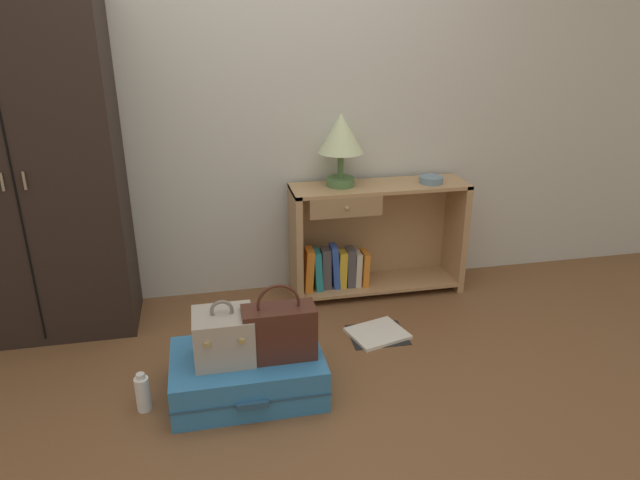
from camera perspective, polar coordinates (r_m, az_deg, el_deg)
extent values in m
plane|color=brown|center=(2.65, -1.72, -18.50)|extent=(9.00, 9.00, 0.00)
cube|color=beige|center=(3.54, -6.43, 14.93)|extent=(6.40, 0.10, 2.60)
cube|color=black|center=(3.41, -26.88, 6.23)|extent=(0.94, 0.45, 1.87)
cube|color=black|center=(3.20, -27.82, 5.14)|extent=(0.01, 0.01, 1.77)
cylinder|color=gray|center=(3.21, -28.71, 5.01)|extent=(0.01, 0.01, 0.09)
cylinder|color=gray|center=(3.18, -26.99, 5.19)|extent=(0.01, 0.01, 0.09)
cube|color=tan|center=(3.57, -2.39, -0.55)|extent=(0.04, 0.31, 0.72)
cube|color=tan|center=(3.87, 13.11, 0.67)|extent=(0.04, 0.31, 0.72)
cube|color=tan|center=(3.57, 5.88, 5.25)|extent=(1.09, 0.31, 0.02)
cube|color=tan|center=(3.81, 5.50, -4.15)|extent=(1.01, 0.31, 0.02)
cube|color=tan|center=(3.82, 5.02, 0.90)|extent=(1.01, 0.01, 0.70)
cube|color=#9D7950|center=(3.40, 2.59, 3.21)|extent=(0.44, 0.02, 0.12)
sphere|color=#9E844C|center=(3.38, 2.66, 3.13)|extent=(0.02, 0.02, 0.02)
cube|color=orange|center=(3.63, -1.14, -2.89)|extent=(0.06, 0.12, 0.27)
cube|color=teal|center=(3.64, -0.27, -2.92)|extent=(0.06, 0.12, 0.26)
cube|color=#4C474C|center=(3.65, 0.57, -2.79)|extent=(0.06, 0.09, 0.27)
cube|color=#2D51B2|center=(3.65, 1.45, -2.58)|extent=(0.06, 0.10, 0.29)
cube|color=gold|center=(3.67, 2.16, -2.85)|extent=(0.06, 0.09, 0.24)
cube|color=#4C474C|center=(3.68, 2.98, -2.65)|extent=(0.05, 0.10, 0.25)
cube|color=beige|center=(3.70, 3.69, -2.82)|extent=(0.04, 0.10, 0.22)
cube|color=orange|center=(3.71, 4.36, -2.74)|extent=(0.04, 0.13, 0.22)
cylinder|color=#4C7542|center=(3.53, 2.01, 5.74)|extent=(0.17, 0.17, 0.05)
cylinder|color=#4C7542|center=(3.50, 2.03, 7.35)|extent=(0.04, 0.04, 0.15)
cone|color=beige|center=(3.46, 2.08, 10.43)|extent=(0.27, 0.27, 0.23)
cylinder|color=slate|center=(3.65, 10.84, 5.83)|extent=(0.15, 0.15, 0.04)
cube|color=teal|center=(2.85, -7.11, -12.85)|extent=(0.71, 0.46, 0.21)
cube|color=#285071|center=(2.85, -7.11, -12.85)|extent=(0.71, 0.47, 0.01)
cube|color=#285071|center=(2.65, -6.62, -15.80)|extent=(0.14, 0.02, 0.03)
cube|color=#A89E8E|center=(2.72, -9.43, -9.31)|extent=(0.27, 0.23, 0.23)
torus|color=slate|center=(2.65, -9.61, -6.85)|extent=(0.11, 0.02, 0.11)
cube|color=tan|center=(2.59, -11.00, -10.06)|extent=(0.02, 0.01, 0.02)
cube|color=tan|center=(2.59, -7.68, -9.80)|extent=(0.02, 0.01, 0.02)
cube|color=#472319|center=(2.70, -4.01, -9.03)|extent=(0.33, 0.15, 0.25)
torus|color=#472319|center=(2.63, -4.10, -6.28)|extent=(0.20, 0.01, 0.20)
cylinder|color=white|center=(2.85, -16.96, -14.24)|extent=(0.07, 0.07, 0.17)
cylinder|color=silver|center=(2.80, -17.19, -12.63)|extent=(0.04, 0.04, 0.02)
cube|color=white|center=(3.33, 5.65, -9.10)|extent=(0.36, 0.33, 0.02)
cube|color=black|center=(3.34, 5.65, -9.21)|extent=(0.32, 0.28, 0.01)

